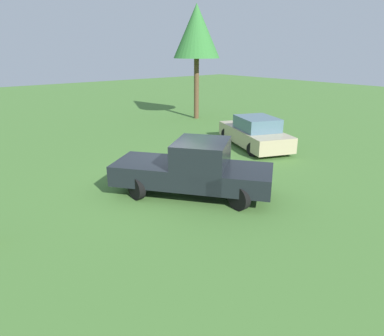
% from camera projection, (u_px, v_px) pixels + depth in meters
% --- Properties ---
extents(ground_plane, '(80.00, 80.00, 0.00)m').
position_uv_depth(ground_plane, '(181.00, 187.00, 11.73)').
color(ground_plane, '#477533').
extents(pickup_truck, '(5.03, 4.41, 1.79)m').
position_uv_depth(pickup_truck, '(196.00, 168.00, 10.82)').
color(pickup_truck, black).
rests_on(pickup_truck, ground_plane).
extents(sedan_near, '(4.81, 3.32, 1.46)m').
position_uv_depth(sedan_near, '(255.00, 133.00, 16.40)').
color(sedan_near, black).
rests_on(sedan_near, ground_plane).
extents(tree_back_right, '(2.96, 2.96, 7.12)m').
position_uv_depth(tree_back_right, '(197.00, 32.00, 21.72)').
color(tree_back_right, brown).
rests_on(tree_back_right, ground_plane).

